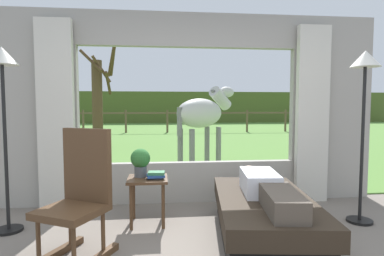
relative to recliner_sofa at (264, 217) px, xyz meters
The scene contains 16 objects.
back_wall_with_window 1.77m from the recliner_sofa, 116.12° to the left, with size 5.20×0.12×2.55m.
curtain_panel_left 2.77m from the recliner_sofa, 153.67° to the left, with size 0.44×0.10×2.40m, color beige.
curtain_panel_right 1.84m from the recliner_sofa, 47.39° to the left, with size 0.44×0.10×2.40m, color beige.
outdoor_pasture_lawn 12.21m from the recliner_sofa, 92.97° to the left, with size 36.00×21.68×0.02m, color #568438.
distant_hill_ridge 22.06m from the recliner_sofa, 91.64° to the left, with size 36.00×2.00×2.40m, color #495925.
recliner_sofa is the anchor object (origin of this frame).
reclining_person 0.31m from the recliner_sofa, 90.00° to the right, with size 0.41×1.44×0.22m.
rocking_chair 1.76m from the recliner_sofa, behind, with size 0.72×0.82×1.12m.
side_table 1.29m from the recliner_sofa, 156.02° to the left, with size 0.44×0.44×0.52m.
potted_plant 1.45m from the recliner_sofa, 155.09° to the left, with size 0.22×0.22×0.32m.
book_stack 1.21m from the recliner_sofa, 156.85° to the left, with size 0.21×0.17×0.08m.
floor_lamp_left 2.97m from the recliner_sofa, behind, with size 0.32×0.32×1.92m.
floor_lamp_right 1.84m from the recliner_sofa, 14.12° to the left, with size 0.32×0.32×1.93m.
horse 3.64m from the recliner_sofa, 92.09° to the left, with size 1.58×1.47×1.73m.
pasture_tree 7.84m from the recliner_sofa, 112.10° to the left, with size 1.16×1.19×3.29m.
pasture_fence_line 12.50m from the recliner_sofa, 92.90° to the left, with size 16.10×0.10×1.10m.
Camera 1 is at (-0.40, -2.01, 1.32)m, focal length 29.52 mm.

